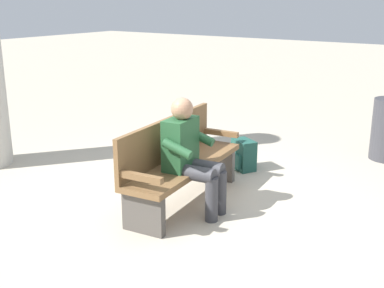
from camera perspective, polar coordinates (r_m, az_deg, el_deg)
name	(u,v)px	position (r m, az deg, el deg)	size (l,w,h in m)	color
ground_plane	(185,202)	(5.34, -0.81, -6.73)	(40.00, 40.00, 0.00)	#B7AD99
bench_near	(179,161)	(5.21, -1.51, -1.94)	(1.84, 0.68, 0.90)	brown
person_seated	(190,153)	(4.90, -0.20, -1.06)	(0.60, 0.60, 1.18)	#23512D
backpack	(243,155)	(6.30, 5.94, -1.29)	(0.35, 0.38, 0.39)	#1E4C42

